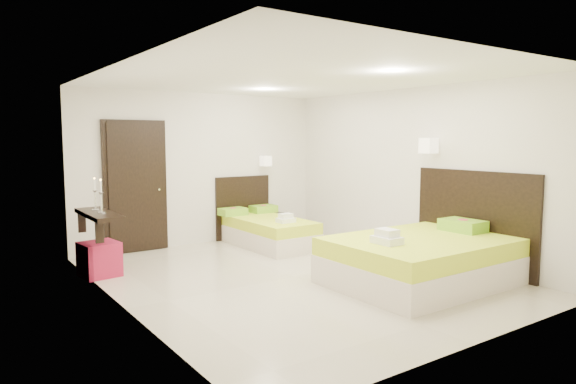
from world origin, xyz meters
TOP-DOWN VIEW (x-y plane):
  - floor at (0.00, 0.00)m, footprint 5.50×5.50m
  - bed_single at (0.79, 1.93)m, footprint 1.09×1.82m
  - bed_double at (1.21, -1.14)m, footprint 2.22×1.89m
  - nightstand at (1.32, 2.60)m, footprint 0.60×0.57m
  - ottoman at (-2.11, 1.52)m, footprint 0.51×0.51m
  - door at (-1.20, 2.70)m, footprint 1.02×0.15m
  - console_shelf at (-2.08, 1.60)m, footprint 0.35×1.20m

SIDE VIEW (x-z plane):
  - floor at x=0.00m, z-range 0.00..0.00m
  - nightstand at x=1.32m, z-range 0.00..0.42m
  - ottoman at x=-2.11m, z-range 0.00..0.46m
  - bed_single at x=0.79m, z-range -0.47..1.03m
  - bed_double at x=1.21m, z-range -0.59..1.24m
  - console_shelf at x=-2.08m, z-range 0.42..1.21m
  - door at x=-1.20m, z-range -0.02..2.12m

